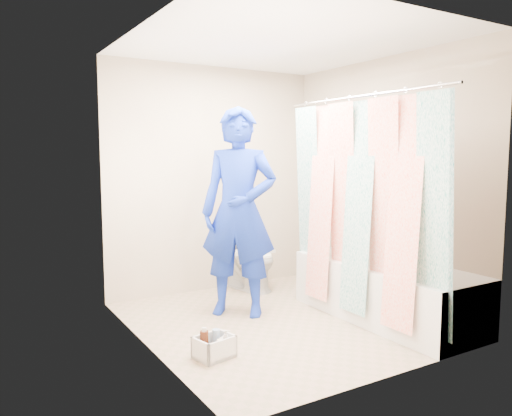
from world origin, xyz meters
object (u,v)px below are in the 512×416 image
bathtub (385,289)px  plumber (239,212)px  toilet (248,257)px  cleaning_caddy (215,347)px

bathtub → plumber: size_ratio=0.92×
toilet → plumber: bearing=-136.9°
bathtub → toilet: size_ratio=2.44×
toilet → plumber: plumber is taller
bathtub → plumber: bearing=142.6°
toilet → bathtub: bearing=-81.2°
toilet → plumber: size_ratio=0.38×
bathtub → toilet: (-0.55, 1.51, 0.09)m
cleaning_caddy → plumber: bearing=39.1°
toilet → cleaning_caddy: (-1.14, -1.49, -0.28)m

